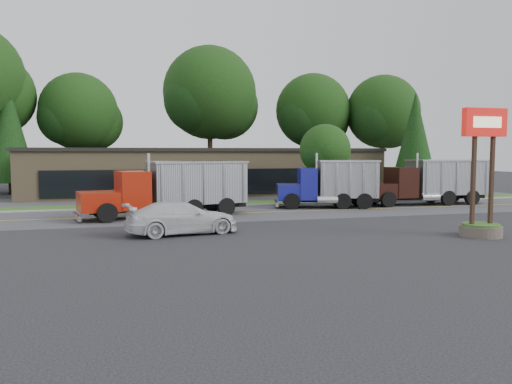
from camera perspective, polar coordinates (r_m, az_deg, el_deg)
ground at (r=23.13m, az=-0.67°, el=-5.21°), size 140.00×140.00×0.00m
road at (r=31.84m, az=-4.68°, el=-2.54°), size 60.00×8.00×0.02m
center_line at (r=31.84m, az=-4.68°, el=-2.54°), size 60.00×0.12×0.01m
curb at (r=35.95m, az=-5.89°, el=-1.73°), size 60.00×0.30×0.12m
grass_verge at (r=37.72m, az=-6.32°, el=-1.44°), size 60.00×3.40×0.03m
far_parking at (r=42.65m, az=-7.34°, el=-0.75°), size 60.00×7.00×0.02m
strip_mall at (r=48.73m, az=-5.97°, el=2.28°), size 32.00×12.00×4.00m
bilo_sign at (r=25.45m, az=24.42°, el=-0.14°), size 2.20×1.90×5.95m
tree_far_b at (r=56.48m, az=-19.47°, el=8.26°), size 8.59×8.08×12.25m
tree_far_c at (r=57.40m, az=-5.16°, el=10.71°), size 11.07×10.42×15.80m
tree_far_d at (r=59.50m, az=6.59°, el=8.80°), size 9.17×8.63×13.08m
tree_far_e at (r=61.12m, az=14.36°, el=8.48°), size 9.06×8.53×12.93m
evergreen_left at (r=53.14m, az=-26.40°, el=6.25°), size 4.75×4.75×10.79m
evergreen_right at (r=47.60m, az=17.69°, el=5.81°), size 4.12×4.12×9.36m
tree_verge at (r=40.32m, az=7.95°, el=4.52°), size 4.32×4.07×6.17m
dump_truck_red at (r=30.91m, az=-9.19°, el=0.59°), size 10.36×4.45×3.36m
dump_truck_blue at (r=35.74m, az=8.76°, el=1.10°), size 7.41×4.18×3.36m
dump_truck_maroon at (r=39.70m, az=19.37°, el=1.25°), size 9.78×2.94×3.36m
rally_car at (r=24.28m, az=-8.44°, el=-2.93°), size 5.67×3.05×1.56m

